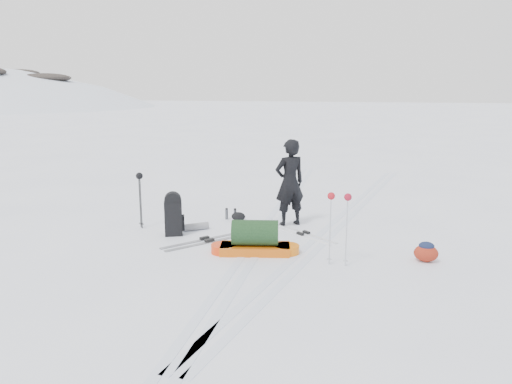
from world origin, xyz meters
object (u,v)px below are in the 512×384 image
ski_poles_black (140,183)px  pulk_sled (255,241)px  expedition_rucksack (176,215)px  skier (290,183)px

ski_poles_black → pulk_sled: bearing=-30.2°
pulk_sled → expedition_rucksack: size_ratio=1.87×
expedition_rucksack → ski_poles_black: bearing=140.2°
skier → pulk_sled: (-0.19, -2.06, -0.71)m
pulk_sled → expedition_rucksack: (-1.89, 0.70, 0.18)m
skier → pulk_sled: 2.19m
skier → pulk_sled: bearing=44.5°
expedition_rucksack → ski_poles_black: 1.14m
expedition_rucksack → ski_poles_black: ski_poles_black is taller
ski_poles_black → skier: bearing=8.4°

